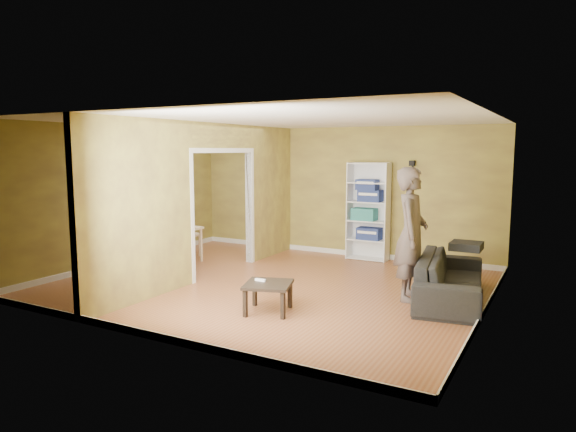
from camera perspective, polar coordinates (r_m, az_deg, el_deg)
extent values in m
plane|color=brown|center=(8.34, -1.88, -7.59)|extent=(6.50, 6.50, 0.00)
plane|color=white|center=(8.07, -1.96, 10.55)|extent=(6.50, 6.50, 0.00)
plane|color=#B1A840|center=(10.55, 5.72, 2.71)|extent=(6.50, 0.00, 6.50)
plane|color=#B1A840|center=(5.92, -15.61, -1.18)|extent=(6.50, 0.00, 6.50)
plane|color=#B1A840|center=(10.14, -17.94, 2.20)|extent=(0.00, 5.50, 5.50)
plane|color=#B1A840|center=(7.03, 21.51, -0.10)|extent=(0.00, 5.50, 5.50)
cube|color=black|center=(9.97, 13.63, 5.72)|extent=(0.10, 0.10, 0.10)
imported|color=black|center=(7.76, 17.64, -5.87)|extent=(2.32, 1.26, 0.84)
imported|color=slate|center=(7.52, 13.57, -0.71)|extent=(0.90, 0.75, 2.24)
cube|color=white|center=(10.28, 6.87, 0.63)|extent=(0.02, 0.35, 1.91)
cube|color=white|center=(10.02, 11.02, 0.37)|extent=(0.02, 0.35, 1.91)
cube|color=white|center=(10.30, 9.23, 0.60)|extent=(0.80, 0.02, 1.91)
cube|color=white|center=(10.30, 8.81, -4.66)|extent=(0.76, 0.35, 0.02)
cube|color=white|center=(10.23, 8.86, -2.61)|extent=(0.76, 0.35, 0.02)
cube|color=white|center=(10.17, 8.90, -0.54)|extent=(0.76, 0.35, 0.02)
cube|color=white|center=(10.13, 8.94, 1.55)|extent=(0.76, 0.35, 0.02)
cube|color=white|center=(10.10, 8.98, 3.66)|extent=(0.76, 0.35, 0.02)
cube|color=white|center=(10.08, 9.02, 5.78)|extent=(0.76, 0.35, 0.02)
cube|color=navy|center=(10.20, 9.02, -1.93)|extent=(0.45, 0.29, 0.23)
cube|color=#12584A|center=(10.18, 8.48, 0.20)|extent=(0.46, 0.30, 0.24)
cube|color=navy|center=(10.10, 9.13, 2.24)|extent=(0.44, 0.29, 0.23)
cube|color=#131156|center=(10.11, 8.80, 3.36)|extent=(0.40, 0.26, 0.21)
cube|color=black|center=(6.86, -2.22, -7.61)|extent=(0.60, 0.60, 0.04)
cube|color=black|center=(6.85, -5.11, -9.41)|extent=(0.05, 0.05, 0.36)
cube|color=black|center=(6.59, -1.46, -10.05)|extent=(0.05, 0.05, 0.36)
cube|color=black|center=(7.25, -2.89, -8.44)|extent=(0.05, 0.05, 0.36)
cube|color=black|center=(7.01, 0.61, -8.98)|extent=(0.05, 0.05, 0.36)
cube|color=white|center=(6.96, -3.09, -7.11)|extent=(0.15, 0.04, 0.03)
cube|color=beige|center=(10.16, -12.92, -1.27)|extent=(1.09, 0.72, 0.04)
cylinder|color=beige|center=(10.32, -16.10, -3.14)|extent=(0.05, 0.05, 0.64)
cylinder|color=beige|center=(9.65, -11.89, -3.73)|extent=(0.05, 0.05, 0.64)
cylinder|color=beige|center=(10.77, -13.73, -2.63)|extent=(0.05, 0.05, 0.64)
cylinder|color=beige|center=(10.13, -9.56, -3.14)|extent=(0.05, 0.05, 0.64)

